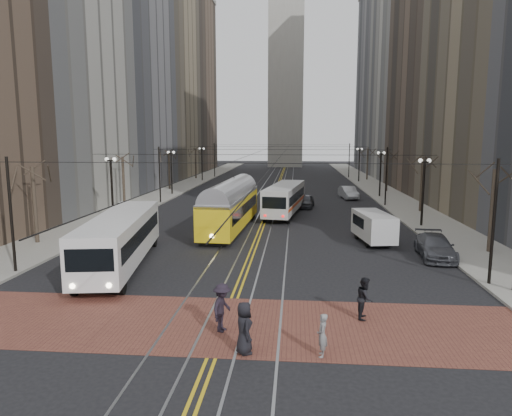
% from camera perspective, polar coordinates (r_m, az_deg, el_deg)
% --- Properties ---
extents(ground, '(260.00, 260.00, 0.00)m').
position_cam_1_polar(ground, '(23.17, -2.40, -10.41)').
color(ground, black).
rests_on(ground, ground).
extents(sidewalk_left, '(5.00, 140.00, 0.15)m').
position_cam_1_polar(sidewalk_left, '(69.45, -9.95, 2.41)').
color(sidewalk_left, gray).
rests_on(sidewalk_left, ground).
extents(sidewalk_right, '(5.00, 140.00, 0.15)m').
position_cam_1_polar(sidewalk_right, '(68.21, 15.22, 2.12)').
color(sidewalk_right, gray).
rests_on(sidewalk_right, ground).
extents(crosswalk_band, '(25.00, 6.00, 0.01)m').
position_cam_1_polar(crosswalk_band, '(19.47, -3.95, -14.24)').
color(crosswalk_band, brown).
rests_on(crosswalk_band, ground).
extents(streetcar_rails, '(4.80, 130.00, 0.02)m').
position_cam_1_polar(streetcar_rails, '(67.19, 2.52, 2.26)').
color(streetcar_rails, gray).
rests_on(streetcar_rails, ground).
extents(centre_lines, '(0.42, 130.00, 0.01)m').
position_cam_1_polar(centre_lines, '(67.19, 2.52, 2.27)').
color(centre_lines, gold).
rests_on(centre_lines, ground).
extents(building_left_mid, '(16.00, 20.00, 34.00)m').
position_cam_1_polar(building_left_mid, '(73.99, -18.29, 15.63)').
color(building_left_mid, slate).
rests_on(building_left_mid, ground).
extents(building_left_midfar, '(20.00, 20.00, 52.00)m').
position_cam_1_polar(building_left_midfar, '(94.60, -14.71, 19.71)').
color(building_left_midfar, gray).
rests_on(building_left_midfar, ground).
extents(building_left_far, '(16.00, 20.00, 40.00)m').
position_cam_1_polar(building_left_far, '(112.05, -10.05, 14.99)').
color(building_left_far, brown).
rests_on(building_left_far, ground).
extents(building_right_mid, '(16.00, 20.00, 34.00)m').
position_cam_1_polar(building_right_mid, '(72.00, 24.20, 15.52)').
color(building_right_mid, brown).
rests_on(building_right_mid, ground).
extents(building_right_midfar, '(20.00, 20.00, 52.00)m').
position_cam_1_polar(building_right_midfar, '(92.93, 21.56, 19.60)').
color(building_right_midfar, '#A8A79E').
rests_on(building_right_midfar, ground).
extents(building_right_far, '(16.00, 20.00, 40.00)m').
position_cam_1_polar(building_right_far, '(110.75, 17.34, 14.81)').
color(building_right_far, slate).
rests_on(building_right_far, ground).
extents(clock_tower, '(12.00, 12.00, 66.00)m').
position_cam_1_polar(clock_tower, '(126.93, 3.84, 21.66)').
color(clock_tower, '#B2AFA5').
rests_on(clock_tower, ground).
extents(lamp_posts, '(27.60, 57.20, 5.60)m').
position_cam_1_polar(lamp_posts, '(50.75, 1.74, 3.33)').
color(lamp_posts, black).
rests_on(lamp_posts, ground).
extents(street_trees, '(31.68, 53.28, 5.60)m').
position_cam_1_polar(street_trees, '(57.22, 2.11, 3.94)').
color(street_trees, '#382D23').
rests_on(street_trees, ground).
extents(trolley_wires, '(25.96, 120.00, 6.60)m').
position_cam_1_polar(trolley_wires, '(56.73, 2.10, 4.89)').
color(trolley_wires, black).
rests_on(trolley_wires, ground).
extents(transit_bus, '(4.39, 12.63, 3.10)m').
position_cam_1_polar(transit_bus, '(28.23, -16.52, -4.00)').
color(transit_bus, white).
rests_on(transit_bus, ground).
extents(streetcar, '(3.23, 13.77, 3.22)m').
position_cam_1_polar(streetcar, '(38.02, -3.17, -0.32)').
color(streetcar, yellow).
rests_on(streetcar, ground).
extents(rear_bus, '(4.06, 11.69, 2.99)m').
position_cam_1_polar(rear_bus, '(45.39, 3.61, 1.01)').
color(rear_bus, silver).
rests_on(rear_bus, ground).
extents(cargo_van, '(2.67, 5.25, 2.22)m').
position_cam_1_polar(cargo_van, '(34.31, 14.46, -2.44)').
color(cargo_van, silver).
rests_on(cargo_van, ground).
extents(sedan_grey, '(2.18, 4.32, 1.41)m').
position_cam_1_polar(sedan_grey, '(50.48, 6.24, 0.86)').
color(sedan_grey, '#44464C').
rests_on(sedan_grey, ground).
extents(sedan_silver, '(2.33, 4.88, 1.54)m').
position_cam_1_polar(sedan_silver, '(58.68, 11.46, 1.90)').
color(sedan_silver, '#A6A9AE').
rests_on(sedan_silver, ground).
extents(sedan_parked, '(2.44, 5.16, 1.45)m').
position_cam_1_polar(sedan_parked, '(31.39, 21.48, -4.51)').
color(sedan_parked, '#44464C').
rests_on(sedan_parked, ground).
extents(pedestrian_a, '(0.91, 1.08, 1.89)m').
position_cam_1_polar(pedestrian_a, '(16.68, -1.50, -14.74)').
color(pedestrian_a, black).
rests_on(pedestrian_a, crosswalk_band).
extents(pedestrian_b, '(0.40, 0.58, 1.55)m').
position_cam_1_polar(pedestrian_b, '(16.69, 8.28, -15.46)').
color(pedestrian_b, gray).
rests_on(pedestrian_b, crosswalk_band).
extents(pedestrian_c, '(0.85, 0.99, 1.79)m').
position_cam_1_polar(pedestrian_c, '(20.17, 13.46, -10.88)').
color(pedestrian_c, black).
rests_on(pedestrian_c, crosswalk_band).
extents(pedestrian_d, '(1.03, 1.40, 1.95)m').
position_cam_1_polar(pedestrian_d, '(18.44, -4.26, -12.30)').
color(pedestrian_d, black).
rests_on(pedestrian_d, crosswalk_band).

